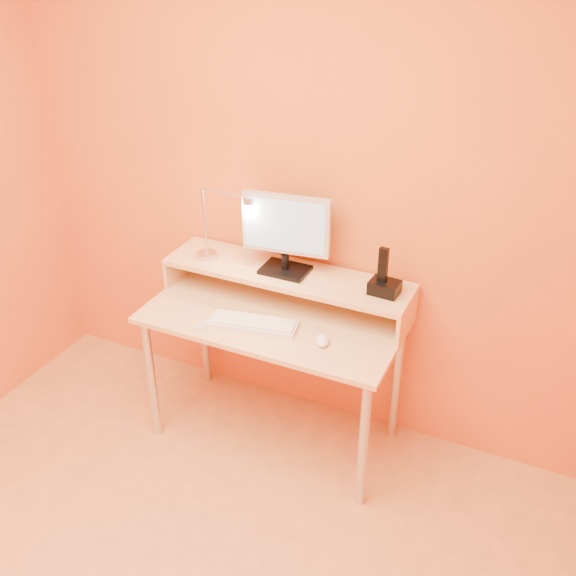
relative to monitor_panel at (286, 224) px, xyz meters
The scene contains 25 objects.
wall_back 0.21m from the monitor_panel, 87.35° to the left, with size 3.00×0.04×2.50m, color orange.
desk_leg_fl 1.03m from the monitor_panel, 142.92° to the right, with size 0.04×0.04×0.69m, color silver.
desk_leg_fr 1.04m from the monitor_panel, 36.34° to the right, with size 0.04×0.04×0.69m, color silver.
desk_leg_bl 0.95m from the monitor_panel, behind, with size 0.04×0.04×0.69m, color silver.
desk_leg_br 0.96m from the monitor_panel, ahead, with size 0.04×0.04×0.69m, color silver.
desk_lower 0.44m from the monitor_panel, 87.35° to the right, with size 1.20×0.60×0.03m, color #ECAC70.
shelf_riser_left 0.67m from the monitor_panel, behind, with size 0.02×0.30×0.14m, color #ECAC70.
shelf_riser_right 0.68m from the monitor_panel, ahead, with size 0.02×0.30×0.14m, color #ECAC70.
desk_shelf 0.25m from the monitor_panel, 53.45° to the right, with size 1.20×0.30×0.03m, color #ECAC70.
monitor_foot 0.23m from the monitor_panel, 90.00° to the right, with size 0.22×0.16×0.02m, color black.
monitor_neck 0.19m from the monitor_panel, 90.00° to the right, with size 0.04×0.04×0.07m, color black.
monitor_panel is the anchor object (origin of this frame).
monitor_back 0.02m from the monitor_panel, 90.00° to the left, with size 0.37×0.01×0.24m, color black.
monitor_screen 0.02m from the monitor_panel, 90.00° to the right, with size 0.37×0.00×0.24m, color #8DB0D7.
lamp_base 0.47m from the monitor_panel, behind, with size 0.10×0.10×0.03m, color silver.
lamp_post 0.41m from the monitor_panel, behind, with size 0.01×0.01×0.33m, color silver.
lamp_arm 0.31m from the monitor_panel, behind, with size 0.01×0.01×0.24m, color silver.
lamp_head 0.20m from the monitor_panel, 166.68° to the right, with size 0.04×0.04×0.03m, color silver.
lamp_bulb 0.19m from the monitor_panel, 166.68° to the right, with size 0.03×0.03×0.00m, color #FFEAC6.
phone_dock 0.53m from the monitor_panel, ahead, with size 0.13×0.10×0.06m, color black.
phone_handset 0.48m from the monitor_panel, ahead, with size 0.04×0.03×0.16m, color black.
phone_led 0.57m from the monitor_panel, ahead, with size 0.01×0.00×0.04m, color #3996FF.
keyboard 0.48m from the monitor_panel, 97.53° to the right, with size 0.40×0.13×0.02m, color silver.
mouse 0.55m from the monitor_panel, 42.11° to the right, with size 0.06×0.10×0.03m, color white.
remote_control 0.56m from the monitor_panel, 123.52° to the right, with size 0.04×0.16×0.02m, color silver.
Camera 1 is at (1.14, -1.11, 2.35)m, focal length 40.74 mm.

